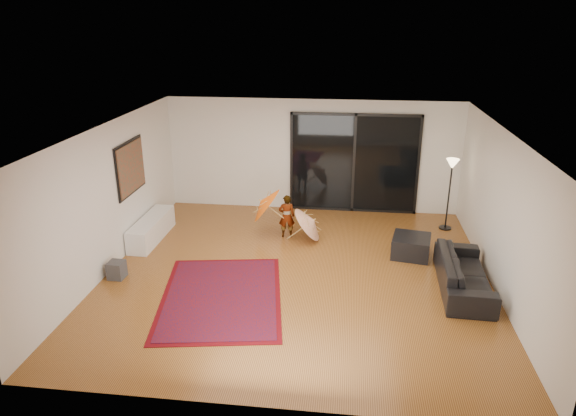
% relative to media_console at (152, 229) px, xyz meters
% --- Properties ---
extents(floor, '(7.00, 7.00, 0.00)m').
position_rel_media_console_xyz_m(floor, '(3.25, -1.21, -0.24)').
color(floor, '#9F652B').
rests_on(floor, ground).
extents(ceiling, '(7.00, 7.00, 0.00)m').
position_rel_media_console_xyz_m(ceiling, '(3.25, -1.21, 2.46)').
color(ceiling, white).
rests_on(ceiling, wall_back).
extents(wall_back, '(7.00, 0.00, 7.00)m').
position_rel_media_console_xyz_m(wall_back, '(3.25, 2.29, 1.11)').
color(wall_back, silver).
rests_on(wall_back, floor).
extents(wall_front, '(7.00, 0.00, 7.00)m').
position_rel_media_console_xyz_m(wall_front, '(3.25, -4.71, 1.11)').
color(wall_front, silver).
rests_on(wall_front, floor).
extents(wall_left, '(0.00, 7.00, 7.00)m').
position_rel_media_console_xyz_m(wall_left, '(-0.25, -1.21, 1.11)').
color(wall_left, silver).
rests_on(wall_left, floor).
extents(wall_right, '(0.00, 7.00, 7.00)m').
position_rel_media_console_xyz_m(wall_right, '(6.75, -1.21, 1.11)').
color(wall_right, silver).
rests_on(wall_right, floor).
extents(sliding_door, '(3.06, 0.07, 2.40)m').
position_rel_media_console_xyz_m(sliding_door, '(4.25, 2.26, 0.96)').
color(sliding_door, black).
rests_on(sliding_door, wall_back).
extents(painting, '(0.04, 1.28, 1.08)m').
position_rel_media_console_xyz_m(painting, '(-0.21, -0.21, 1.41)').
color(painting, black).
rests_on(painting, wall_left).
extents(media_console, '(0.45, 1.72, 0.48)m').
position_rel_media_console_xyz_m(media_console, '(0.00, 0.00, 0.00)').
color(media_console, white).
rests_on(media_console, floor).
extents(speaker, '(0.29, 0.29, 0.32)m').
position_rel_media_console_xyz_m(speaker, '(0.00, -1.75, -0.08)').
color(speaker, '#424244').
rests_on(speaker, floor).
extents(persian_rug, '(2.43, 3.09, 0.02)m').
position_rel_media_console_xyz_m(persian_rug, '(2.06, -2.19, -0.23)').
color(persian_rug, '#53070D').
rests_on(persian_rug, floor).
extents(sofa, '(0.89, 2.10, 0.60)m').
position_rel_media_console_xyz_m(sofa, '(6.20, -1.40, 0.06)').
color(sofa, black).
rests_on(sofa, floor).
extents(ottoman, '(0.84, 0.84, 0.41)m').
position_rel_media_console_xyz_m(ottoman, '(5.43, -0.16, -0.03)').
color(ottoman, black).
rests_on(ottoman, floor).
extents(floor_lamp, '(0.28, 0.28, 1.62)m').
position_rel_media_console_xyz_m(floor_lamp, '(6.35, 1.36, 1.04)').
color(floor_lamp, black).
rests_on(floor_lamp, floor).
extents(child, '(0.38, 0.28, 0.95)m').
position_rel_media_console_xyz_m(child, '(2.85, 0.49, 0.24)').
color(child, '#999999').
rests_on(child, floor).
extents(parasol_orange, '(0.66, 0.86, 0.89)m').
position_rel_media_console_xyz_m(parasol_orange, '(2.30, 0.44, 0.50)').
color(parasol_orange, '#EE5E0C').
rests_on(parasol_orange, child).
extents(parasol_white, '(0.66, 0.81, 0.93)m').
position_rel_media_console_xyz_m(parasol_white, '(3.45, 0.34, 0.27)').
color(parasol_white, silver).
rests_on(parasol_white, floor).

